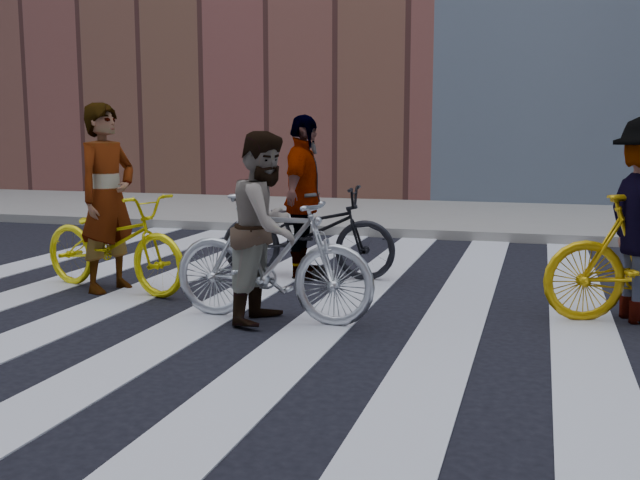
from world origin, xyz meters
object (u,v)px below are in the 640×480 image
at_px(bike_dark_rear, 307,232).
at_px(rider_rear, 303,197).
at_px(bike_yellow_left, 113,242).
at_px(rider_left, 107,198).
at_px(rider_mid, 266,228).
at_px(bike_silver_mid, 272,259).

xyz_separation_m(bike_dark_rear, rider_rear, (-0.05, 0.00, 0.40)).
bearing_deg(bike_dark_rear, rider_rear, 85.38).
relative_size(bike_yellow_left, bike_dark_rear, 0.97).
relative_size(bike_dark_rear, rider_left, 1.03).
distance_m(bike_dark_rear, rider_rear, 0.40).
bearing_deg(bike_dark_rear, rider_mid, -177.58).
distance_m(bike_yellow_left, bike_silver_mid, 2.19).
distance_m(rider_mid, rider_rear, 2.02).
bearing_deg(rider_rear, rider_mid, -176.16).
bearing_deg(bike_silver_mid, bike_dark_rear, 11.40).
bearing_deg(rider_rear, bike_silver_mid, -174.76).
bearing_deg(bike_silver_mid, rider_mid, 92.95).
bearing_deg(rider_mid, bike_silver_mid, -87.05).
xyz_separation_m(bike_yellow_left, rider_rear, (1.71, 1.25, 0.42)).
relative_size(bike_silver_mid, rider_mid, 1.12).
xyz_separation_m(bike_dark_rear, rider_left, (-1.81, -1.25, 0.45)).
relative_size(bike_dark_rear, rider_mid, 1.21).
distance_m(bike_yellow_left, bike_dark_rear, 2.16).
height_order(rider_left, rider_rear, rider_left).
bearing_deg(bike_yellow_left, rider_mid, -95.61).
bearing_deg(bike_dark_rear, bike_yellow_left, 120.72).
bearing_deg(rider_left, bike_yellow_left, -75.27).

